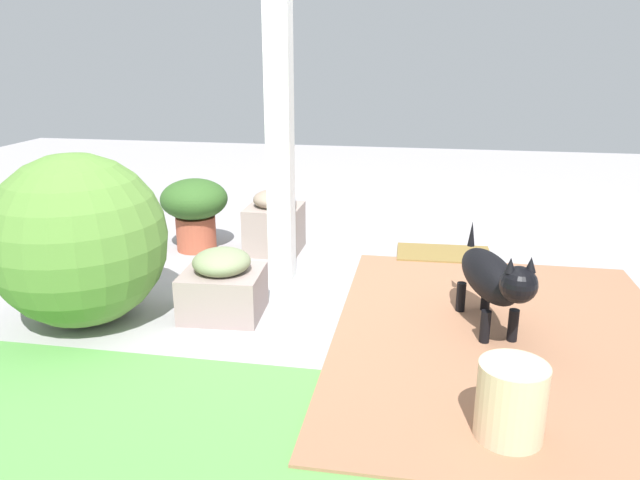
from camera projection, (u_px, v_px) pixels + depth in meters
name	position (u px, v px, depth m)	size (l,w,h in m)	color
ground_plane	(322.00, 290.00, 3.85)	(12.00, 12.00, 0.00)	#A4A0A4
brick_path	(507.00, 339.00, 3.18)	(1.80, 2.40, 0.02)	#9C6A4C
porch_pillar	(279.00, 83.00, 3.68)	(0.15, 0.15, 2.53)	white
stone_planter_nearest	(274.00, 223.00, 4.53)	(0.39, 0.41, 0.47)	gray
stone_planter_mid	(223.00, 285.00, 3.44)	(0.47, 0.42, 0.40)	gray
round_shrub	(79.00, 240.00, 3.28)	(0.95, 0.95, 0.95)	#578536
terracotta_pot_broad	(195.00, 207.00, 4.54)	(0.50, 0.50, 0.54)	#AC5038
dog	(493.00, 278.00, 3.18)	(0.38, 0.78, 0.54)	black
ceramic_urn	(511.00, 403.00, 2.32)	(0.27, 0.27, 0.33)	beige
doormat	(444.00, 254.00, 4.47)	(0.68, 0.40, 0.03)	olive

